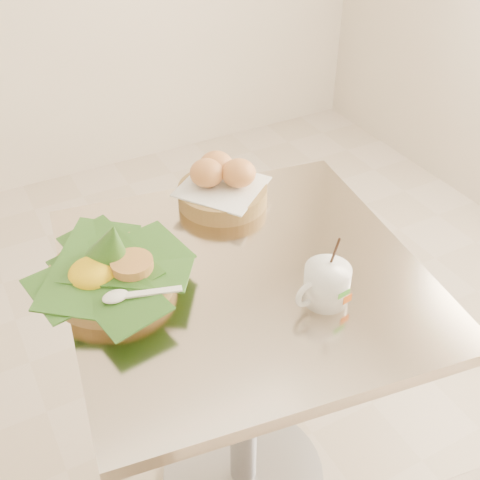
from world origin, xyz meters
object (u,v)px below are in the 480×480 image
cafe_table (244,346)px  bread_basket (222,185)px  coffee_mug (326,284)px  rice_basket (111,269)px

cafe_table → bread_basket: 0.37m
coffee_mug → rice_basket: bearing=145.9°
rice_basket → bread_basket: size_ratio=1.23×
bread_basket → coffee_mug: (0.02, -0.40, -0.00)m
bread_basket → coffee_mug: 0.40m
cafe_table → rice_basket: 0.37m
cafe_table → rice_basket: size_ratio=2.60×
bread_basket → coffee_mug: size_ratio=1.64×
rice_basket → bread_basket: bearing=27.1°
cafe_table → bread_basket: bread_basket is taller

